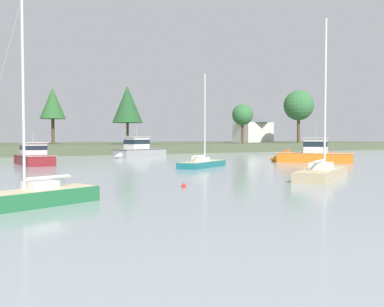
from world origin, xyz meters
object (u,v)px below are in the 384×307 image
sailboat_green (35,202)px  mooring_buoy_red (184,186)px  cruiser_orange (307,157)px  sailboat_sand (322,175)px  cruiser_grey (136,153)px  cruiser_maroon (32,159)px  sailboat_teal (202,165)px

sailboat_green → mooring_buoy_red: 10.61m
cruiser_orange → sailboat_sand: sailboat_sand is taller
cruiser_grey → mooring_buoy_red: cruiser_grey is taller
sailboat_sand → cruiser_maroon: 35.35m
cruiser_orange → cruiser_grey: cruiser_grey is taller
cruiser_grey → sailboat_green: 49.90m
sailboat_sand → cruiser_grey: (0.32, 41.06, 0.53)m
sailboat_green → sailboat_teal: bearing=43.2°
sailboat_teal → cruiser_grey: bearing=85.3°
mooring_buoy_red → cruiser_grey: bearing=72.7°
cruiser_maroon → cruiser_grey: bearing=30.2°
sailboat_teal → mooring_buoy_red: (-10.67, -15.90, -0.16)m
sailboat_sand → sailboat_teal: bearing=96.2°
sailboat_sand → cruiser_maroon: sailboat_sand is taller
cruiser_grey → sailboat_green: (-22.75, -44.41, -0.59)m
cruiser_grey → sailboat_green: size_ratio=1.04×
sailboat_green → sailboat_teal: 28.37m
cruiser_maroon → mooring_buoy_red: size_ratio=25.61×
cruiser_maroon → sailboat_sand: bearing=-60.6°
cruiser_grey → cruiser_orange: bearing=-57.8°
cruiser_orange → sailboat_sand: size_ratio=0.78×
cruiser_orange → sailboat_teal: 16.93m
sailboat_sand → mooring_buoy_red: size_ratio=34.05×
cruiser_grey → sailboat_teal: 25.08m
cruiser_maroon → mooring_buoy_red: 31.02m
sailboat_sand → sailboat_green: size_ratio=1.29×
mooring_buoy_red → sailboat_green: bearing=-160.6°
cruiser_grey → mooring_buoy_red: size_ratio=27.54×
cruiser_orange → cruiser_grey: (-14.78, 23.49, 0.12)m
cruiser_maroon → sailboat_teal: bearing=-43.4°
cruiser_grey → sailboat_green: bearing=-117.1°
sailboat_sand → sailboat_green: sailboat_sand is taller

